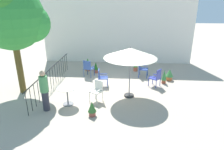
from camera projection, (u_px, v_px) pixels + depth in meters
ground_plane at (112, 89)px, 9.95m from camera, size 60.00×60.00×0.00m
villa_facade at (117, 29)px, 13.49m from camera, size 10.06×0.30×4.52m
terrace_railing at (51, 75)px, 9.91m from camera, size 0.03×5.66×1.01m
shade_tree at (12, 17)px, 8.47m from camera, size 2.93×2.79×4.85m
patio_umbrella_0 at (130, 53)px, 8.49m from camera, size 2.28×2.28×2.30m
cafe_table_0 at (67, 93)px, 8.31m from camera, size 0.82×0.82×0.78m
patio_chair_0 at (88, 67)px, 11.33m from camera, size 0.61×0.59×0.97m
patio_chair_1 at (97, 89)px, 8.64m from camera, size 0.60×0.60×0.91m
patio_chair_2 at (156, 77)px, 10.05m from camera, size 0.63×0.63×0.93m
patio_chair_3 at (101, 76)px, 10.11m from camera, size 0.49×0.48×0.89m
patio_chair_4 at (142, 67)px, 11.35m from camera, size 0.57×0.57×0.97m
potted_plant_0 at (88, 64)px, 12.40m from camera, size 0.41×0.41×0.77m
potted_plant_1 at (164, 76)px, 10.48m from camera, size 0.26×0.26×0.76m
potted_plant_2 at (96, 68)px, 12.04m from camera, size 0.27×0.27×0.65m
potted_plant_3 at (92, 108)px, 7.55m from camera, size 0.32×0.32×0.60m
potted_plant_4 at (169, 74)px, 10.91m from camera, size 0.42×0.42×0.62m
potted_plant_5 at (136, 65)px, 12.31m from camera, size 0.25×0.25×0.75m
standing_person at (44, 90)px, 7.77m from camera, size 0.40×0.40×1.66m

